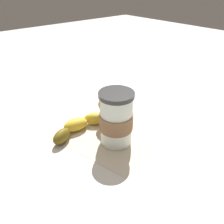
% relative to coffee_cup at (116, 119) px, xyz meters
% --- Properties ---
extents(ground_plane, '(3.00, 3.00, 0.00)m').
position_rel_coffee_cup_xyz_m(ground_plane, '(0.05, -0.03, -0.07)').
color(ground_plane, beige).
extents(paper_napkin, '(0.32, 0.32, 0.00)m').
position_rel_coffee_cup_xyz_m(paper_napkin, '(0.05, -0.03, -0.07)').
color(paper_napkin, beige).
rests_on(paper_napkin, ground_plane).
extents(coffee_cup, '(0.08, 0.08, 0.14)m').
position_rel_coffee_cup_xyz_m(coffee_cup, '(0.00, 0.00, 0.00)').
color(coffee_cup, silver).
rests_on(coffee_cup, paper_napkin).
extents(muffin, '(0.08, 0.08, 0.09)m').
position_rel_coffee_cup_xyz_m(muffin, '(0.06, -0.04, -0.02)').
color(muffin, white).
rests_on(muffin, paper_napkin).
extents(banana, '(0.06, 0.17, 0.04)m').
position_rel_coffee_cup_xyz_m(banana, '(0.10, 0.05, -0.05)').
color(banana, gold).
rests_on(banana, paper_napkin).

